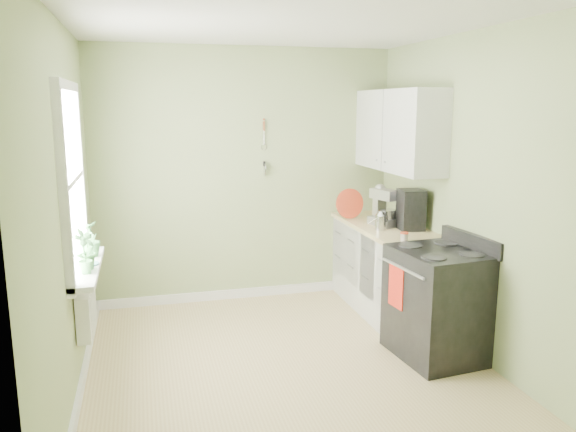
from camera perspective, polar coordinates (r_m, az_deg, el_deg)
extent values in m
cube|color=tan|center=(4.72, 0.04, -15.34)|extent=(3.20, 3.60, 0.02)
cube|color=white|center=(4.26, 0.04, 19.46)|extent=(3.20, 3.60, 0.02)
cube|color=#98A772|center=(6.03, -4.34, 4.05)|extent=(3.20, 0.02, 2.70)
cube|color=#98A772|center=(4.18, -21.81, 0.09)|extent=(0.02, 3.60, 2.70)
cube|color=#98A772|center=(4.94, 18.42, 1.92)|extent=(0.02, 3.60, 2.70)
cube|color=white|center=(5.85, 9.96, -5.49)|extent=(0.60, 1.60, 0.87)
cube|color=#D7C183|center=(5.73, 10.02, -1.13)|extent=(0.64, 1.60, 0.04)
cube|color=white|center=(5.76, 11.17, 8.53)|extent=(0.35, 1.40, 0.80)
cube|color=white|center=(4.45, -21.29, 3.36)|extent=(0.02, 1.00, 1.30)
cube|color=white|center=(4.41, -21.67, 12.21)|extent=(0.06, 1.14, 0.07)
cube|color=white|center=(4.58, -20.43, -5.15)|extent=(0.06, 1.14, 0.07)
cube|color=white|center=(4.44, -21.03, 3.37)|extent=(0.04, 1.00, 0.04)
cube|color=white|center=(4.57, -19.69, -4.93)|extent=(0.18, 1.14, 0.04)
cube|color=white|center=(4.62, -19.85, -9.05)|extent=(0.12, 0.50, 0.35)
cylinder|color=#D7C183|center=(6.00, -2.46, 9.11)|extent=(0.02, 0.02, 0.10)
cylinder|color=silver|center=(6.01, -2.45, 7.97)|extent=(0.01, 0.01, 0.16)
cylinder|color=silver|center=(6.04, -2.43, 4.75)|extent=(0.01, 0.14, 0.14)
cube|color=black|center=(4.93, 14.93, -8.77)|extent=(0.72, 0.81, 0.89)
cube|color=black|center=(4.79, 15.21, -3.57)|extent=(0.72, 0.81, 0.03)
cube|color=black|center=(4.93, 18.16, -2.51)|extent=(0.13, 0.76, 0.14)
cylinder|color=#B2B2B7|center=(4.67, 11.58, -5.24)|extent=(0.09, 0.61, 0.02)
cube|color=#B12314|center=(4.81, 10.97, -6.97)|extent=(0.04, 0.22, 0.38)
cube|color=#B2B2B7|center=(5.72, 9.77, -0.53)|extent=(0.28, 0.35, 0.08)
cube|color=#B2B2B7|center=(5.81, 9.28, 1.08)|extent=(0.14, 0.11, 0.22)
cube|color=#B2B2B7|center=(5.69, 9.77, 2.18)|extent=(0.23, 0.33, 0.10)
sphere|color=#B2B2B7|center=(5.78, 9.33, 2.65)|extent=(0.12, 0.12, 0.12)
cylinder|color=silver|center=(5.65, 10.04, -0.06)|extent=(0.17, 0.17, 0.14)
cylinder|color=silver|center=(5.50, 9.38, -0.67)|extent=(0.10, 0.10, 0.14)
cone|color=silver|center=(5.48, 9.41, 0.26)|extent=(0.10, 0.10, 0.04)
cylinder|color=silver|center=(5.46, 8.65, -0.46)|extent=(0.10, 0.03, 0.08)
cube|color=black|center=(5.55, 12.38, 0.63)|extent=(0.25, 0.27, 0.39)
cylinder|color=black|center=(5.55, 12.02, -0.57)|extent=(0.12, 0.12, 0.13)
cylinder|color=red|center=(6.00, 6.29, 1.27)|extent=(0.32, 0.10, 0.32)
cylinder|color=#C0AF9E|center=(5.09, 11.72, -2.13)|extent=(0.07, 0.07, 0.07)
cylinder|color=red|center=(5.08, 11.73, -1.70)|extent=(0.07, 0.07, 0.01)
imported|color=#38743A|center=(4.29, -19.99, -3.40)|extent=(0.21, 0.21, 0.34)
imported|color=#38743A|center=(4.42, -19.81, -3.37)|extent=(0.18, 0.19, 0.27)
imported|color=#38743A|center=(4.77, -19.45, -2.20)|extent=(0.20, 0.20, 0.29)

